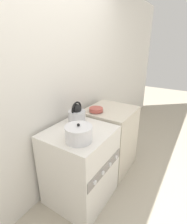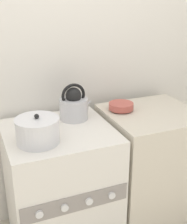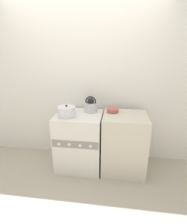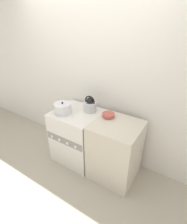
% 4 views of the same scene
% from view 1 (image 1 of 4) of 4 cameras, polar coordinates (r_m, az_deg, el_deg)
% --- Properties ---
extents(ground_plane, '(12.00, 12.00, 0.00)m').
position_cam_1_polar(ground_plane, '(2.21, 3.49, -28.55)').
color(ground_plane, '#B2A893').
extents(wall_back, '(7.00, 0.06, 2.50)m').
position_cam_1_polar(wall_back, '(1.90, -14.56, 7.33)').
color(wall_back, silver).
rests_on(wall_back, ground_plane).
extents(stove, '(0.68, 0.65, 0.86)m').
position_cam_1_polar(stove, '(2.03, -4.37, -17.01)').
color(stove, silver).
rests_on(stove, ground_plane).
extents(counter, '(0.63, 0.60, 0.89)m').
position_cam_1_polar(counter, '(2.49, 5.30, -8.64)').
color(counter, beige).
rests_on(counter, ground_plane).
extents(kettle, '(0.24, 0.19, 0.25)m').
position_cam_1_polar(kettle, '(1.94, -5.42, -0.91)').
color(kettle, silver).
rests_on(kettle, stove).
extents(cooking_pot, '(0.25, 0.25, 0.18)m').
position_cam_1_polar(cooking_pot, '(1.59, -4.86, -7.03)').
color(cooking_pot, silver).
rests_on(cooking_pot, stove).
extents(enamel_bowl, '(0.17, 0.17, 0.05)m').
position_cam_1_polar(enamel_bowl, '(2.19, 0.83, 0.78)').
color(enamel_bowl, '#B75147').
rests_on(enamel_bowl, counter).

